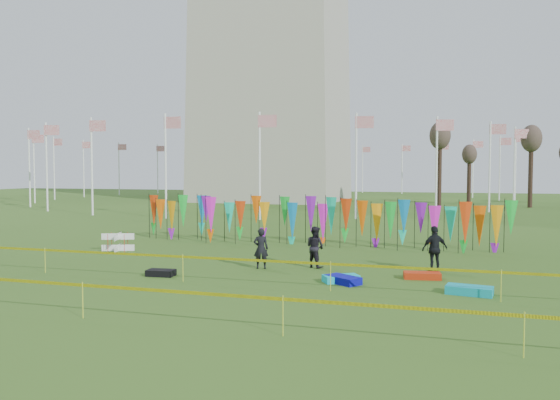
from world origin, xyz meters
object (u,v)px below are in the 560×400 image
(box_kite, at_px, (118,242))
(kite_bag_black, at_px, (161,273))
(person_left, at_px, (261,248))
(person_right, at_px, (435,249))
(kite_bag_red, at_px, (422,276))
(kite_bag_blue, at_px, (343,280))
(person_mid, at_px, (315,247))
(kite_bag_turquoise, at_px, (341,279))
(kite_bag_teal, at_px, (469,290))

(box_kite, relative_size, kite_bag_black, 0.88)
(person_left, relative_size, person_right, 0.91)
(box_kite, distance_m, person_left, 7.97)
(person_left, relative_size, kite_bag_red, 1.25)
(person_left, relative_size, kite_bag_blue, 1.32)
(kite_bag_black, bearing_deg, kite_bag_blue, 4.95)
(person_mid, distance_m, kite_bag_red, 4.14)
(kite_bag_blue, bearing_deg, kite_bag_turquoise, 116.15)
(box_kite, xyz_separation_m, kite_bag_blue, (10.98, -4.12, -0.29))
(person_left, distance_m, kite_bag_teal, 7.58)
(box_kite, distance_m, person_mid, 9.59)
(person_right, xyz_separation_m, kite_bag_black, (-9.04, -3.51, -0.72))
(kite_bag_turquoise, height_order, kite_bag_black, kite_bag_turquoise)
(person_right, xyz_separation_m, kite_bag_blue, (-2.79, -2.97, -0.71))
(kite_bag_blue, height_order, kite_bag_black, kite_bag_blue)
(kite_bag_red, xyz_separation_m, kite_bag_black, (-8.66, -2.05, -0.00))
(kite_bag_black, bearing_deg, person_mid, 33.64)
(person_right, bearing_deg, kite_bag_blue, 17.49)
(box_kite, height_order, kite_bag_black, box_kite)
(kite_bag_teal, bearing_deg, person_right, 106.51)
(person_right, xyz_separation_m, kite_bag_red, (-0.38, -1.46, -0.72))
(person_left, bearing_deg, kite_bag_turquoise, 137.51)
(box_kite, xyz_separation_m, person_left, (7.61, -2.35, 0.34))
(box_kite, height_order, person_mid, person_mid)
(person_left, xyz_separation_m, kite_bag_blue, (3.38, -1.77, -0.63))
(kite_bag_turquoise, bearing_deg, box_kite, 160.21)
(box_kite, bearing_deg, kite_bag_turquoise, -19.79)
(kite_bag_black, xyz_separation_m, kite_bag_teal, (10.07, 0.04, 0.02))
(person_right, bearing_deg, person_mid, -24.38)
(person_mid, relative_size, kite_bag_black, 1.65)
(kite_bag_turquoise, height_order, kite_bag_red, kite_bag_turquoise)
(kite_bag_turquoise, bearing_deg, kite_bag_blue, -63.85)
(kite_bag_blue, relative_size, kite_bag_black, 1.22)
(person_right, relative_size, kite_bag_teal, 1.27)
(person_left, relative_size, kite_bag_black, 1.60)
(box_kite, relative_size, person_mid, 0.53)
(person_right, distance_m, kite_bag_blue, 4.14)
(kite_bag_blue, distance_m, kite_bag_teal, 3.86)
(person_left, height_order, kite_bag_black, person_left)
(box_kite, relative_size, person_left, 0.55)
(box_kite, distance_m, kite_bag_turquoise, 11.57)
(person_left, xyz_separation_m, kite_bag_red, (5.79, -0.26, -0.64))
(box_kite, distance_m, kite_bag_blue, 11.73)
(kite_bag_blue, xyz_separation_m, kite_bag_teal, (3.83, -0.50, 0.00))
(kite_bag_red, distance_m, kite_bag_black, 8.90)
(kite_bag_black, relative_size, kite_bag_teal, 0.72)
(kite_bag_teal, bearing_deg, kite_bag_blue, 172.49)
(box_kite, xyz_separation_m, kite_bag_turquoise, (10.89, -3.92, -0.30))
(person_left, bearing_deg, kite_bag_red, 160.53)
(kite_bag_black, distance_m, kite_bag_teal, 10.07)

